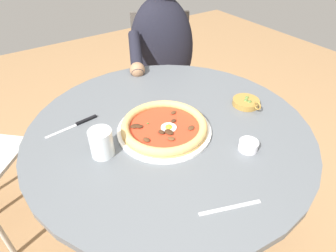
{
  "coord_description": "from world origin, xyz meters",
  "views": [
    {
      "loc": [
        -0.44,
        -0.65,
        1.36
      ],
      "look_at": [
        0.01,
        0.02,
        0.73
      ],
      "focal_mm": 30.43,
      "sensor_mm": 36.0,
      "label": 1
    }
  ],
  "objects_px": {
    "ramekin_capers": "(248,145)",
    "olive_pan": "(246,102)",
    "dining_table": "(169,161)",
    "diner_person": "(162,83)",
    "cafe_chair_diner": "(161,73)",
    "water_glass": "(102,144)",
    "fork_utensil": "(230,208)",
    "pizza_on_plate": "(164,127)",
    "steak_knife": "(80,123)"
  },
  "relations": [
    {
      "from": "dining_table",
      "to": "steak_knife",
      "type": "bearing_deg",
      "value": 142.93
    },
    {
      "from": "diner_person",
      "to": "fork_utensil",
      "type": "bearing_deg",
      "value": -113.41
    },
    {
      "from": "cafe_chair_diner",
      "to": "diner_person",
      "type": "bearing_deg",
      "value": -121.39
    },
    {
      "from": "steak_knife",
      "to": "olive_pan",
      "type": "relative_size",
      "value": 1.49
    },
    {
      "from": "fork_utensil",
      "to": "water_glass",
      "type": "bearing_deg",
      "value": 116.68
    },
    {
      "from": "ramekin_capers",
      "to": "cafe_chair_diner",
      "type": "distance_m",
      "value": 1.04
    },
    {
      "from": "steak_knife",
      "to": "fork_utensil",
      "type": "xyz_separation_m",
      "value": [
        0.19,
        -0.56,
        -0.0
      ]
    },
    {
      "from": "water_glass",
      "to": "olive_pan",
      "type": "relative_size",
      "value": 0.71
    },
    {
      "from": "pizza_on_plate",
      "to": "steak_knife",
      "type": "distance_m",
      "value": 0.3
    },
    {
      "from": "steak_knife",
      "to": "cafe_chair_diner",
      "type": "xyz_separation_m",
      "value": [
        0.69,
        0.54,
        -0.23
      ]
    },
    {
      "from": "dining_table",
      "to": "water_glass",
      "type": "bearing_deg",
      "value": 179.63
    },
    {
      "from": "pizza_on_plate",
      "to": "fork_utensil",
      "type": "xyz_separation_m",
      "value": [
        -0.03,
        -0.36,
        -0.02
      ]
    },
    {
      "from": "pizza_on_plate",
      "to": "olive_pan",
      "type": "relative_size",
      "value": 2.51
    },
    {
      "from": "fork_utensil",
      "to": "cafe_chair_diner",
      "type": "height_order",
      "value": "cafe_chair_diner"
    },
    {
      "from": "fork_utensil",
      "to": "cafe_chair_diner",
      "type": "relative_size",
      "value": 0.19
    },
    {
      "from": "pizza_on_plate",
      "to": "dining_table",
      "type": "bearing_deg",
      "value": 21.89
    },
    {
      "from": "pizza_on_plate",
      "to": "olive_pan",
      "type": "xyz_separation_m",
      "value": [
        0.35,
        -0.04,
        -0.01
      ]
    },
    {
      "from": "dining_table",
      "to": "cafe_chair_diner",
      "type": "height_order",
      "value": "cafe_chair_diner"
    },
    {
      "from": "water_glass",
      "to": "ramekin_capers",
      "type": "relative_size",
      "value": 1.49
    },
    {
      "from": "dining_table",
      "to": "diner_person",
      "type": "distance_m",
      "value": 0.71
    },
    {
      "from": "diner_person",
      "to": "cafe_chair_diner",
      "type": "bearing_deg",
      "value": 58.61
    },
    {
      "from": "dining_table",
      "to": "fork_utensil",
      "type": "xyz_separation_m",
      "value": [
        -0.06,
        -0.37,
        0.17
      ]
    },
    {
      "from": "dining_table",
      "to": "water_glass",
      "type": "relative_size",
      "value": 10.91
    },
    {
      "from": "dining_table",
      "to": "diner_person",
      "type": "bearing_deg",
      "value": 59.37
    },
    {
      "from": "water_glass",
      "to": "cafe_chair_diner",
      "type": "xyz_separation_m",
      "value": [
        0.68,
        0.73,
        -0.27
      ]
    },
    {
      "from": "fork_utensil",
      "to": "cafe_chair_diner",
      "type": "bearing_deg",
      "value": 65.66
    },
    {
      "from": "dining_table",
      "to": "diner_person",
      "type": "xyz_separation_m",
      "value": [
        0.36,
        0.61,
        -0.05
      ]
    },
    {
      "from": "diner_person",
      "to": "olive_pan",
      "type": "bearing_deg",
      "value": -93.35
    },
    {
      "from": "steak_knife",
      "to": "diner_person",
      "type": "relative_size",
      "value": 0.16
    },
    {
      "from": "pizza_on_plate",
      "to": "cafe_chair_diner",
      "type": "xyz_separation_m",
      "value": [
        0.46,
        0.75,
        -0.25
      ]
    },
    {
      "from": "steak_knife",
      "to": "ramekin_capers",
      "type": "relative_size",
      "value": 3.14
    },
    {
      "from": "dining_table",
      "to": "pizza_on_plate",
      "type": "bearing_deg",
      "value": -158.11
    },
    {
      "from": "steak_knife",
      "to": "fork_utensil",
      "type": "height_order",
      "value": "steak_knife"
    },
    {
      "from": "ramekin_capers",
      "to": "olive_pan",
      "type": "relative_size",
      "value": 0.47
    },
    {
      "from": "pizza_on_plate",
      "to": "ramekin_capers",
      "type": "xyz_separation_m",
      "value": [
        0.17,
        -0.22,
        -0.0
      ]
    },
    {
      "from": "ramekin_capers",
      "to": "olive_pan",
      "type": "distance_m",
      "value": 0.26
    },
    {
      "from": "dining_table",
      "to": "ramekin_capers",
      "type": "bearing_deg",
      "value": -59.02
    },
    {
      "from": "ramekin_capers",
      "to": "diner_person",
      "type": "bearing_deg",
      "value": 75.31
    },
    {
      "from": "steak_knife",
      "to": "cafe_chair_diner",
      "type": "bearing_deg",
      "value": 38.25
    },
    {
      "from": "fork_utensil",
      "to": "cafe_chair_diner",
      "type": "distance_m",
      "value": 1.23
    },
    {
      "from": "olive_pan",
      "to": "fork_utensil",
      "type": "distance_m",
      "value": 0.5
    },
    {
      "from": "ramekin_capers",
      "to": "olive_pan",
      "type": "xyz_separation_m",
      "value": [
        0.18,
        0.18,
        -0.0
      ]
    },
    {
      "from": "water_glass",
      "to": "cafe_chair_diner",
      "type": "height_order",
      "value": "cafe_chair_diner"
    },
    {
      "from": "dining_table",
      "to": "olive_pan",
      "type": "relative_size",
      "value": 7.73
    },
    {
      "from": "olive_pan",
      "to": "ramekin_capers",
      "type": "bearing_deg",
      "value": -134.93
    },
    {
      "from": "dining_table",
      "to": "olive_pan",
      "type": "distance_m",
      "value": 0.37
    },
    {
      "from": "pizza_on_plate",
      "to": "fork_utensil",
      "type": "height_order",
      "value": "pizza_on_plate"
    },
    {
      "from": "pizza_on_plate",
      "to": "olive_pan",
      "type": "height_order",
      "value": "olive_pan"
    },
    {
      "from": "water_glass",
      "to": "pizza_on_plate",
      "type": "bearing_deg",
      "value": -3.33
    },
    {
      "from": "olive_pan",
      "to": "diner_person",
      "type": "xyz_separation_m",
      "value": [
        0.04,
        0.66,
        -0.23
      ]
    }
  ]
}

